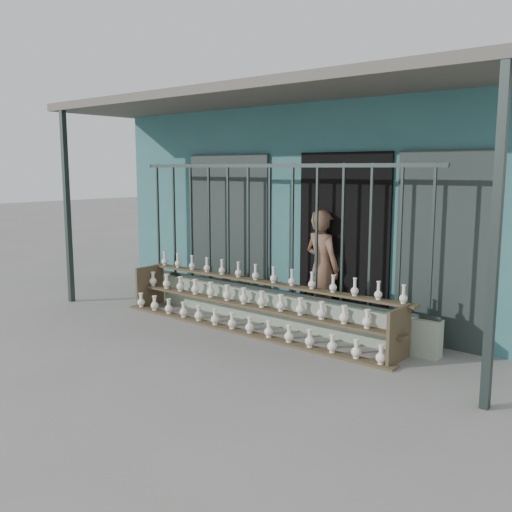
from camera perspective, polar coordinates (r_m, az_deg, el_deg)
The scene contains 6 objects.
ground at distance 7.27m, azimuth -5.08°, elevation -8.75°, with size 60.00×60.00×0.00m, color slate.
workshop_building at distance 10.39m, azimuth 11.50°, elevation 5.49°, with size 7.40×6.60×3.21m.
parapet_wall at distance 8.15m, azimuth 1.35°, elevation -5.14°, with size 5.00×0.20×0.45m, color #94A58E.
security_fence at distance 7.96m, azimuth 1.38°, elevation 2.74°, with size 5.00×0.04×1.80m.
shelf_rack at distance 7.79m, azimuth -0.40°, elevation -4.75°, with size 4.50×0.68×0.85m.
elderly_woman at distance 7.99m, azimuth 6.62°, elevation -1.19°, with size 0.59×0.39×1.62m, color brown.
Camera 1 is at (4.89, -4.92, 2.19)m, focal length 40.00 mm.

